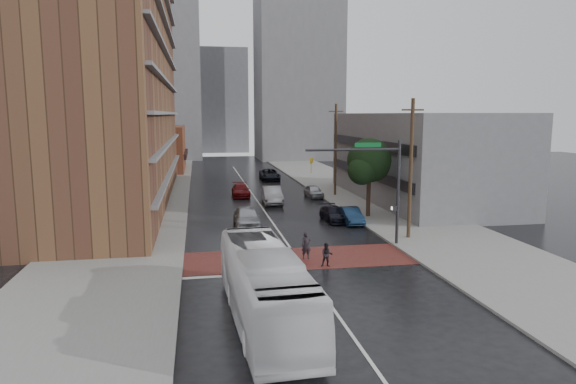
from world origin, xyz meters
name	(u,v)px	position (x,y,z in m)	size (l,w,h in m)	color
ground	(299,261)	(0.00, 0.00, 0.00)	(160.00, 160.00, 0.00)	black
crosswalk	(298,258)	(0.00, 0.50, 0.01)	(14.00, 5.00, 0.02)	maroon
sidewalk_west	(145,199)	(-11.50, 25.00, 0.07)	(9.00, 90.00, 0.15)	gray
sidewalk_east	(356,193)	(11.50, 25.00, 0.07)	(9.00, 90.00, 0.15)	gray
apartment_block	(112,62)	(-14.00, 24.00, 14.00)	(10.00, 44.00, 28.00)	brown
storefront_west	(159,149)	(-12.00, 54.00, 3.50)	(8.00, 16.00, 7.00)	brown
building_east	(418,157)	(16.50, 20.00, 4.50)	(11.00, 26.00, 9.00)	slate
distant_tower_west	(155,78)	(-14.00, 78.00, 16.00)	(18.00, 16.00, 32.00)	slate
distant_tower_east	(298,68)	(14.00, 72.00, 18.00)	(16.00, 14.00, 36.00)	slate
distant_tower_center	(221,101)	(0.00, 95.00, 12.00)	(12.00, 10.00, 24.00)	slate
street_tree	(369,163)	(8.52, 12.03, 4.73)	(4.20, 4.10, 6.90)	#332319
signal_mast	(378,177)	(5.85, 2.50, 4.73)	(6.50, 0.30, 7.20)	#2D2D33
utility_pole_near	(411,168)	(8.80, 4.00, 5.14)	(1.60, 0.26, 10.00)	#473321
utility_pole_far	(336,149)	(8.80, 24.00, 5.14)	(1.60, 0.26, 10.00)	#473321
transit_bus	(265,286)	(-3.29, -8.90, 1.60)	(2.70, 11.52, 3.21)	silver
pedestrian_a	(306,246)	(0.51, 0.30, 0.85)	(0.62, 0.41, 1.70)	black
pedestrian_b	(327,255)	(1.36, -1.50, 0.71)	(0.69, 0.54, 1.43)	black
car_travel_a	(247,217)	(-2.29, 9.72, 0.85)	(2.01, 5.00, 1.70)	#A0A3A7
car_travel_b	(272,195)	(1.27, 20.40, 0.85)	(1.81, 5.18, 1.71)	#93949A
car_travel_c	(241,190)	(-1.42, 25.59, 0.67)	(1.89, 4.64, 1.35)	#660B0E
suv_travel	(270,175)	(3.65, 38.85, 0.76)	(2.51, 5.45, 1.51)	black
car_parked_near	(351,216)	(6.30, 9.92, 0.66)	(1.40, 4.01, 1.32)	#142946
car_parked_mid	(334,214)	(5.20, 11.09, 0.61)	(1.70, 4.19, 1.22)	black
car_parked_far	(314,191)	(6.30, 23.58, 0.65)	(1.53, 3.81, 1.30)	#AEB1B6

